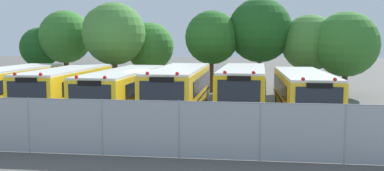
{
  "coord_description": "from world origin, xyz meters",
  "views": [
    {
      "loc": [
        5.62,
        -24.24,
        4.21
      ],
      "look_at": [
        2.38,
        0.0,
        1.6
      ],
      "focal_mm": 40.13,
      "sensor_mm": 36.0,
      "label": 1
    }
  ],
  "objects_px": {
    "school_bus_3": "(179,88)",
    "tree_4": "(211,37)",
    "tree_2": "(112,32)",
    "tree_7": "(346,44)",
    "school_bus_1": "(67,87)",
    "tree_1": "(64,38)",
    "school_bus_5": "(303,92)",
    "school_bus_0": "(11,86)",
    "tree_3": "(150,47)",
    "tree_6": "(308,43)",
    "school_bus_4": "(243,88)",
    "tree_5": "(258,30)",
    "school_bus_2": "(125,88)",
    "traffic_cone": "(332,149)",
    "tree_0": "(40,47)"
  },
  "relations": [
    {
      "from": "traffic_cone",
      "to": "school_bus_1",
      "type": "bearing_deg",
      "value": 148.17
    },
    {
      "from": "tree_2",
      "to": "tree_7",
      "type": "distance_m",
      "value": 18.0
    },
    {
      "from": "tree_5",
      "to": "tree_7",
      "type": "relative_size",
      "value": 1.19
    },
    {
      "from": "tree_3",
      "to": "school_bus_5",
      "type": "bearing_deg",
      "value": -45.49
    },
    {
      "from": "tree_2",
      "to": "tree_0",
      "type": "bearing_deg",
      "value": 161.89
    },
    {
      "from": "school_bus_5",
      "to": "traffic_cone",
      "type": "relative_size",
      "value": 17.99
    },
    {
      "from": "tree_5",
      "to": "tree_6",
      "type": "bearing_deg",
      "value": -6.39
    },
    {
      "from": "school_bus_0",
      "to": "school_bus_1",
      "type": "distance_m",
      "value": 3.63
    },
    {
      "from": "tree_2",
      "to": "traffic_cone",
      "type": "xyz_separation_m",
      "value": [
        13.84,
        -17.4,
        -4.51
      ]
    },
    {
      "from": "school_bus_2",
      "to": "tree_0",
      "type": "height_order",
      "value": "tree_0"
    },
    {
      "from": "tree_3",
      "to": "tree_6",
      "type": "height_order",
      "value": "tree_6"
    },
    {
      "from": "school_bus_2",
      "to": "tree_2",
      "type": "distance_m",
      "value": 9.99
    },
    {
      "from": "tree_0",
      "to": "school_bus_2",
      "type": "bearing_deg",
      "value": -45.5
    },
    {
      "from": "tree_6",
      "to": "school_bus_3",
      "type": "bearing_deg",
      "value": -129.27
    },
    {
      "from": "tree_0",
      "to": "tree_3",
      "type": "distance_m",
      "value": 9.79
    },
    {
      "from": "school_bus_3",
      "to": "school_bus_1",
      "type": "bearing_deg",
      "value": -1.5
    },
    {
      "from": "tree_4",
      "to": "tree_7",
      "type": "bearing_deg",
      "value": -5.42
    },
    {
      "from": "tree_6",
      "to": "tree_2",
      "type": "bearing_deg",
      "value": -175.01
    },
    {
      "from": "school_bus_0",
      "to": "tree_2",
      "type": "relative_size",
      "value": 1.45
    },
    {
      "from": "tree_0",
      "to": "traffic_cone",
      "type": "height_order",
      "value": "tree_0"
    },
    {
      "from": "school_bus_5",
      "to": "tree_1",
      "type": "xyz_separation_m",
      "value": [
        -18.79,
        11.26,
        3.02
      ]
    },
    {
      "from": "school_bus_1",
      "to": "school_bus_5",
      "type": "height_order",
      "value": "school_bus_1"
    },
    {
      "from": "school_bus_1",
      "to": "tree_1",
      "type": "bearing_deg",
      "value": -67.08
    },
    {
      "from": "school_bus_0",
      "to": "school_bus_2",
      "type": "xyz_separation_m",
      "value": [
        7.1,
        0.19,
        -0.04
      ]
    },
    {
      "from": "school_bus_1",
      "to": "school_bus_2",
      "type": "bearing_deg",
      "value": -178.23
    },
    {
      "from": "tree_5",
      "to": "tree_6",
      "type": "distance_m",
      "value": 4.02
    },
    {
      "from": "school_bus_1",
      "to": "traffic_cone",
      "type": "relative_size",
      "value": 18.32
    },
    {
      "from": "school_bus_2",
      "to": "traffic_cone",
      "type": "bearing_deg",
      "value": 140.37
    },
    {
      "from": "tree_5",
      "to": "traffic_cone",
      "type": "height_order",
      "value": "tree_5"
    },
    {
      "from": "school_bus_4",
      "to": "tree_0",
      "type": "distance_m",
      "value": 21.08
    },
    {
      "from": "school_bus_3",
      "to": "tree_3",
      "type": "xyz_separation_m",
      "value": [
        -4.39,
        11.53,
        2.11
      ]
    },
    {
      "from": "tree_2",
      "to": "tree_5",
      "type": "distance_m",
      "value": 11.67
    },
    {
      "from": "school_bus_4",
      "to": "tree_6",
      "type": "bearing_deg",
      "value": -114.24
    },
    {
      "from": "school_bus_5",
      "to": "tree_7",
      "type": "relative_size",
      "value": 1.6
    },
    {
      "from": "school_bus_3",
      "to": "tree_1",
      "type": "xyz_separation_m",
      "value": [
        -11.88,
        11.28,
        2.93
      ]
    },
    {
      "from": "school_bus_1",
      "to": "tree_1",
      "type": "distance_m",
      "value": 12.59
    },
    {
      "from": "school_bus_4",
      "to": "tree_7",
      "type": "relative_size",
      "value": 1.49
    },
    {
      "from": "school_bus_4",
      "to": "tree_1",
      "type": "distance_m",
      "value": 19.2
    },
    {
      "from": "school_bus_4",
      "to": "tree_3",
      "type": "xyz_separation_m",
      "value": [
        -8.0,
        11.2,
        2.1
      ]
    },
    {
      "from": "tree_5",
      "to": "traffic_cone",
      "type": "xyz_separation_m",
      "value": [
        2.3,
        -19.18,
        -4.71
      ]
    },
    {
      "from": "school_bus_3",
      "to": "tree_4",
      "type": "distance_m",
      "value": 10.59
    },
    {
      "from": "school_bus_0",
      "to": "traffic_cone",
      "type": "distance_m",
      "value": 19.38
    },
    {
      "from": "tree_6",
      "to": "school_bus_0",
      "type": "bearing_deg",
      "value": -151.65
    },
    {
      "from": "school_bus_0",
      "to": "tree_4",
      "type": "bearing_deg",
      "value": -140.17
    },
    {
      "from": "school_bus_0",
      "to": "tree_3",
      "type": "relative_size",
      "value": 1.83
    },
    {
      "from": "school_bus_1",
      "to": "tree_6",
      "type": "relative_size",
      "value": 1.66
    },
    {
      "from": "tree_3",
      "to": "tree_7",
      "type": "distance_m",
      "value": 15.66
    },
    {
      "from": "tree_4",
      "to": "tree_0",
      "type": "bearing_deg",
      "value": 175.07
    },
    {
      "from": "school_bus_2",
      "to": "tree_5",
      "type": "relative_size",
      "value": 1.48
    },
    {
      "from": "school_bus_4",
      "to": "school_bus_5",
      "type": "relative_size",
      "value": 0.93
    }
  ]
}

